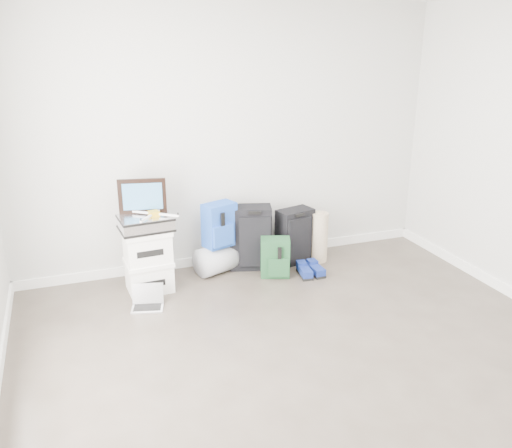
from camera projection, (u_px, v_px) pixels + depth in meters
name	position (u px, v px, depth m)	size (l,w,h in m)	color
ground	(338.00, 392.00, 3.79)	(5.00, 5.00, 0.00)	#3D342C
room_envelope	(351.00, 149.00, 3.24)	(4.52, 5.02, 2.71)	beige
boxes_stack	(148.00, 260.00, 5.21)	(0.46, 0.38, 0.62)	white
briefcase	(146.00, 223.00, 5.09)	(0.48, 0.35, 0.14)	#B2B2B7
painting	(142.00, 196.00, 5.10)	(0.44, 0.12, 0.33)	black
drone	(154.00, 213.00, 5.06)	(0.42, 0.42, 0.05)	gold
duffel_bag	(220.00, 258.00, 5.67)	(0.30, 0.30, 0.49)	#999BA2
blue_backpack	(220.00, 226.00, 5.52)	(0.37, 0.33, 0.45)	#193FA8
large_suitcase	(251.00, 238.00, 5.72)	(0.49, 0.38, 0.68)	black
green_backpack	(275.00, 258.00, 5.55)	(0.34, 0.29, 0.41)	#163D22
carry_on	(295.00, 236.00, 5.86)	(0.43, 0.33, 0.60)	black
shoes	(310.00, 271.00, 5.63)	(0.26, 0.29, 0.09)	black
rolled_rug	(319.00, 237.00, 5.91)	(0.18, 0.18, 0.55)	tan
laptop	(148.00, 302.00, 4.97)	(0.33, 0.27, 0.20)	silver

